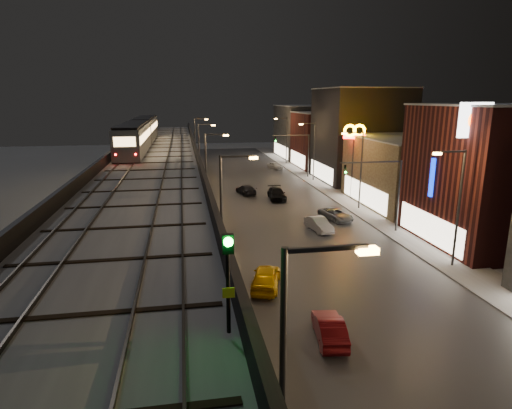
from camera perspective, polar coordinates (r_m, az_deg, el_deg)
road_surface at (r=52.44m, az=2.21°, el=0.08°), size 17.00×120.00×0.06m
sidewalk_right at (r=55.32m, az=12.40°, el=0.54°), size 4.00×120.00×0.14m
under_viaduct_pavement at (r=51.43m, az=-12.67°, el=-0.54°), size 11.00×120.00×0.06m
elevated_viaduct at (r=47.24m, az=-13.20°, el=5.09°), size 9.00×100.00×6.30m
viaduct_trackbed at (r=47.26m, az=-13.26°, el=6.03°), size 8.40×100.00×0.32m
viaduct_parapet_streetside at (r=47.16m, az=-7.96°, el=6.82°), size 0.30×100.00×1.10m
viaduct_parapet_far at (r=47.70m, az=-18.53°, el=6.32°), size 0.30×100.00×1.10m
building_b at (r=43.04m, az=29.50°, el=3.42°), size 12.20×12.20×12.16m
building_c at (r=54.74m, az=20.12°, el=4.15°), size 12.20×15.20×8.16m
building_d at (r=68.61m, az=13.72°, el=8.95°), size 12.20×13.20×14.16m
building_e at (r=81.78m, az=9.75°, el=8.48°), size 12.20×12.20×10.16m
building_f at (r=95.01m, az=6.95°, el=9.62°), size 12.20×16.20×11.16m
streetlight_left_0 at (r=12.54m, az=4.85°, el=-22.07°), size 2.57×0.28×9.00m
streetlight_left_1 at (r=28.87m, az=-4.10°, el=-0.86°), size 2.57×0.28×9.00m
streetlight_right_1 at (r=34.93m, az=25.15°, el=0.44°), size 2.56×0.28×9.00m
streetlight_left_2 at (r=46.46m, az=-6.34°, el=4.75°), size 2.57×0.28×9.00m
streetlight_right_2 at (r=50.44m, az=13.58°, el=5.17°), size 2.56×0.28×9.00m
streetlight_left_3 at (r=64.27m, az=-7.35°, el=7.26°), size 2.57×0.28×9.00m
streetlight_right_3 at (r=67.21m, az=7.54°, el=7.55°), size 2.56×0.28×9.00m
streetlight_left_4 at (r=82.16m, az=-7.93°, el=8.68°), size 2.57×0.28×9.00m
streetlight_right_4 at (r=84.48m, az=3.92°, el=8.93°), size 2.56×0.28×9.00m
traffic_light_rig_a at (r=42.16m, az=17.17°, el=2.25°), size 6.10×0.34×7.00m
traffic_light_rig_b at (r=69.89m, az=6.09°, el=7.22°), size 6.10×0.34×7.00m
subway_train at (r=59.15m, az=-15.16°, el=9.27°), size 2.75×33.14×3.28m
rail_signal at (r=10.82m, az=-3.75°, el=-7.97°), size 0.32×0.41×2.75m
car_taxi at (r=29.41m, az=1.34°, el=-9.79°), size 3.01×4.78×1.52m
car_near_white at (r=24.03m, az=9.75°, el=-16.07°), size 1.95×4.14×1.31m
car_mid_dark at (r=57.53m, az=-1.34°, el=1.94°), size 2.63×4.61×1.26m
car_onc_silver at (r=42.05m, az=8.38°, el=-2.70°), size 2.00×4.14×1.31m
car_onc_dark at (r=46.08m, az=10.60°, el=-1.37°), size 3.22×4.77×1.21m
car_onc_white at (r=54.61m, az=2.78°, el=1.37°), size 2.34×5.05×1.43m
car_onc_red at (r=78.26m, az=2.57°, el=5.15°), size 2.69×4.04×1.28m
sign_mcdonalds at (r=55.12m, az=12.95°, el=8.47°), size 2.83×0.70×9.52m
sign_citgo at (r=36.42m, az=26.95°, el=7.70°), size 2.60×0.39×12.33m
sign_carwash at (r=40.09m, az=23.09°, el=2.43°), size 1.48×0.35×7.67m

